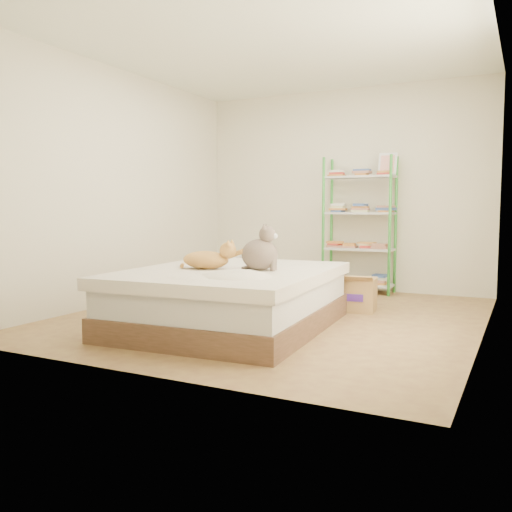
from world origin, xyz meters
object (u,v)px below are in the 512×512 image
Objects in this scene: orange_cat at (206,258)px; grey_cat at (260,248)px; shelf_unit at (360,228)px; white_bin at (242,270)px; bed at (231,298)px; cardboard_box at (352,294)px.

grey_cat is at bearing 8.23° from orange_cat.
shelf_unit is 1.77m from white_bin.
bed is 2.76m from white_bin.
grey_cat is 0.22× the size of shelf_unit.
shelf_unit reaches higher than cardboard_box.
orange_cat is at bearing 93.53° from grey_cat.
bed is 0.53m from grey_cat.
orange_cat reaches higher than cardboard_box.
white_bin is at bearing 18.88° from grey_cat.
grey_cat is at bearing 5.67° from bed.
white_bin is at bearing 112.62° from bed.
grey_cat is 2.48m from shelf_unit.
white_bin reaches higher than cardboard_box.
grey_cat is 0.97× the size of white_bin.
bed is at bearing 86.77° from grey_cat.
bed is 1.47m from cardboard_box.
shelf_unit is at bearing 68.34° from orange_cat.
orange_cat is 1.29× the size of grey_cat.
shelf_unit reaches higher than white_bin.
grey_cat reaches higher than cardboard_box.
orange_cat is 1.25× the size of white_bin.
white_bin is (-1.66, -0.03, -0.61)m from shelf_unit.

